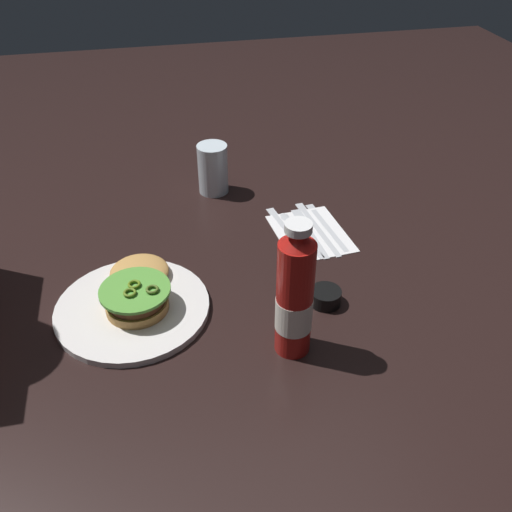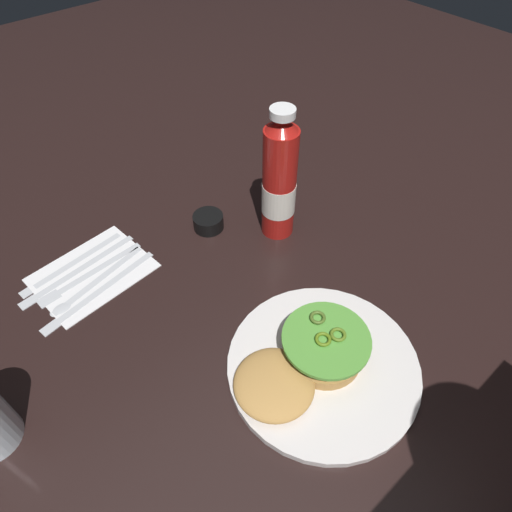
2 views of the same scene
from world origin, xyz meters
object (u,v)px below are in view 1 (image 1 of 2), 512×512
at_px(butter_knife, 315,224).
at_px(burger_sandwich, 137,288).
at_px(ketchup_bottle, 295,297).
at_px(water_glass, 213,169).
at_px(napkin, 311,233).
at_px(condiment_cup, 326,297).
at_px(table_knife, 324,222).
at_px(fork_utensil, 308,227).
at_px(steak_knife, 287,229).
at_px(spoon_utensil, 295,227).
at_px(dinner_plate, 133,308).

bearing_deg(butter_knife, burger_sandwich, 114.04).
relative_size(ketchup_bottle, water_glass, 2.09).
distance_m(napkin, butter_knife, 0.03).
relative_size(condiment_cup, table_knife, 0.29).
relative_size(ketchup_bottle, table_knife, 1.27).
height_order(water_glass, table_knife, water_glass).
relative_size(burger_sandwich, fork_utensil, 1.06).
bearing_deg(table_knife, napkin, 125.90).
bearing_deg(water_glass, steak_knife, -147.89).
distance_m(condiment_cup, butter_knife, 0.26).
bearing_deg(napkin, fork_utensil, 3.89).
height_order(condiment_cup, napkin, condiment_cup).
bearing_deg(burger_sandwich, butter_knife, -65.96).
xyz_separation_m(burger_sandwich, ketchup_bottle, (-0.17, -0.25, 0.08)).
relative_size(water_glass, spoon_utensil, 0.64).
relative_size(ketchup_bottle, butter_knife, 1.13).
relative_size(ketchup_bottle, spoon_utensil, 1.33).
bearing_deg(butter_knife, steak_knife, 95.38).
bearing_deg(water_glass, fork_utensil, -139.96).
bearing_deg(ketchup_bottle, condiment_cup, -43.12).
bearing_deg(condiment_cup, table_knife, -17.53).
xyz_separation_m(dinner_plate, burger_sandwich, (0.02, -0.01, 0.03)).
relative_size(water_glass, butter_knife, 0.54).
distance_m(napkin, steak_knife, 0.05).
relative_size(water_glass, fork_utensil, 0.61).
xyz_separation_m(burger_sandwich, napkin, (0.15, -0.37, -0.03)).
bearing_deg(condiment_cup, spoon_utensil, -2.53).
height_order(burger_sandwich, butter_knife, burger_sandwich).
bearing_deg(fork_utensil, napkin, -176.11).
relative_size(ketchup_bottle, fork_utensil, 1.27).
xyz_separation_m(dinner_plate, water_glass, (0.40, -0.21, 0.05)).
xyz_separation_m(ketchup_bottle, butter_knife, (0.35, -0.15, -0.11)).
bearing_deg(burger_sandwich, condiment_cup, -102.83).
bearing_deg(steak_knife, water_glass, 32.11).
bearing_deg(fork_utensil, condiment_cup, 171.14).
bearing_deg(butter_knife, fork_utensil, 116.59).
height_order(water_glass, napkin, water_glass).
relative_size(ketchup_bottle, steak_knife, 1.13).
bearing_deg(dinner_plate, water_glass, -27.89).
bearing_deg(water_glass, burger_sandwich, 152.18).
bearing_deg(butter_knife, spoon_utensil, 93.15).
bearing_deg(burger_sandwich, ketchup_bottle, -124.91).
bearing_deg(table_knife, condiment_cup, 162.47).
relative_size(water_glass, napkin, 0.64).
bearing_deg(steak_knife, ketchup_bottle, 166.76).
height_order(butter_knife, steak_knife, same).
relative_size(table_knife, fork_utensil, 1.01).
bearing_deg(fork_utensil, water_glass, 40.04).
distance_m(condiment_cup, steak_knife, 0.25).
height_order(butter_knife, spoon_utensil, same).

